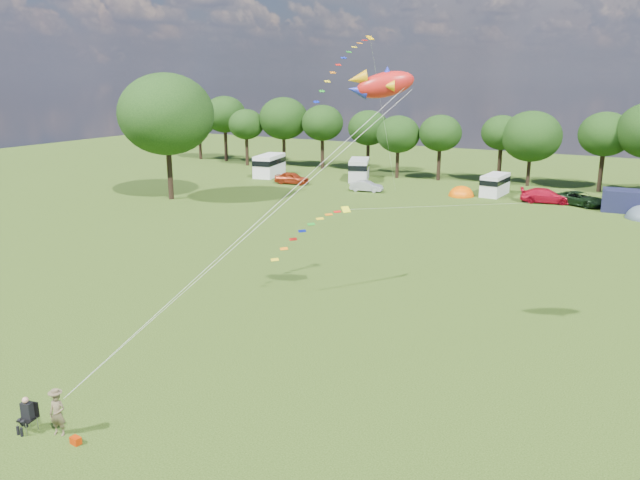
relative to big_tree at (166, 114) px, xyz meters
The scene contains 18 objects.
ground_plane 42.02m from the big_tree, 43.03° to the right, with size 180.00×180.00×0.00m, color #193209.
tree_line 44.52m from the big_tree, 37.40° to the left, with size 102.98×10.98×10.27m.
big_tree is the anchor object (origin of this frame).
car_a 17.92m from the big_tree, 66.96° to the left, with size 1.72×4.37×1.46m, color #9E2D11.
car_b 23.46m from the big_tree, 41.51° to the left, with size 1.31×3.49×1.23m, color #9EA1A5.
car_c 40.71m from the big_tree, 26.82° to the left, with size 2.11×5.01×1.50m, color red.
car_d 43.75m from the big_tree, 25.17° to the left, with size 2.34×5.16×1.41m, color black.
campervan_a 19.72m from the big_tree, 88.71° to the left, with size 3.62×6.17×2.83m.
campervan_b 25.63m from the big_tree, 60.39° to the left, with size 4.21×5.93×2.67m.
campervan_c 36.51m from the big_tree, 33.41° to the left, with size 2.27×4.85×2.33m.
tent_orange 33.09m from the big_tree, 32.92° to the left, with size 2.82×3.09×2.20m.
awning_navy 46.79m from the big_tree, 22.08° to the left, with size 3.40×2.77×2.13m, color #161834.
kite_flyer 46.78m from the big_tree, 52.33° to the right, with size 0.63×0.41×1.72m, color brown.
camp_chair 46.34m from the big_tree, 53.83° to the right, with size 0.67×0.67×1.41m.
kite_bag 47.64m from the big_tree, 51.41° to the right, with size 0.39×0.26×0.28m, color #B32902.
fish_kite 41.85m from the big_tree, 33.36° to the right, with size 3.24×2.13×1.71m.
streamer_kite_a 21.33m from the big_tree, ahead, with size 3.26×5.64×5.78m.
streamer_kite_c 33.57m from the big_tree, 31.52° to the right, with size 3.06×4.90×2.77m.
Camera 1 is at (16.94, -21.60, 13.10)m, focal length 35.00 mm.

